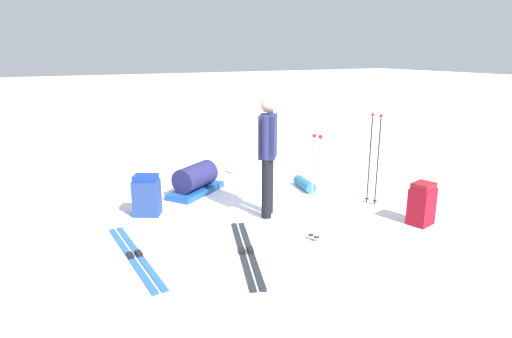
{
  "coord_description": "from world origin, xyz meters",
  "views": [
    {
      "loc": [
        -5.17,
        2.73,
        2.29
      ],
      "look_at": [
        0.0,
        0.0,
        0.7
      ],
      "focal_mm": 30.61,
      "sensor_mm": 36.0,
      "label": 1
    }
  ],
  "objects": [
    {
      "name": "ground_plane",
      "position": [
        0.0,
        0.0,
        0.0
      ],
      "size": [
        80.0,
        80.0,
        0.0
      ],
      "primitive_type": "plane",
      "color": "white"
    },
    {
      "name": "skier_standing",
      "position": [
        -0.03,
        -0.17,
        0.95
      ],
      "size": [
        0.47,
        0.38,
        1.7
      ],
      "color": "black",
      "rests_on": "ground_plane"
    },
    {
      "name": "ski_pair_near",
      "position": [
        -0.48,
        1.83,
        0.01
      ],
      "size": [
        1.85,
        0.26,
        0.05
      ],
      "color": "#2559AC",
      "rests_on": "ground_plane"
    },
    {
      "name": "ski_pair_far",
      "position": [
        -0.98,
        0.65,
        0.01
      ],
      "size": [
        1.72,
        0.73,
        0.05
      ],
      "color": "black",
      "rests_on": "ground_plane"
    },
    {
      "name": "backpack_large_dark",
      "position": [
        0.78,
        1.35,
        0.29
      ],
      "size": [
        0.41,
        0.45,
        0.6
      ],
      "color": "navy",
      "rests_on": "ground_plane"
    },
    {
      "name": "backpack_bright",
      "position": [
        -1.3,
        -1.85,
        0.29
      ],
      "size": [
        0.33,
        0.37,
        0.59
      ],
      "color": "maroon",
      "rests_on": "ground_plane"
    },
    {
      "name": "ski_poles_planted_near",
      "position": [
        -1.06,
        -0.25,
        0.75
      ],
      "size": [
        0.16,
        0.1,
        1.35
      ],
      "color": "#ACBCBC",
      "rests_on": "ground_plane"
    },
    {
      "name": "ski_poles_planted_far",
      "position": [
        -0.36,
        -1.82,
        0.77
      ],
      "size": [
        0.2,
        0.11,
        1.4
      ],
      "color": "black",
      "rests_on": "ground_plane"
    },
    {
      "name": "gear_sled",
      "position": [
        1.39,
        0.4,
        0.22
      ],
      "size": [
        0.98,
        1.14,
        0.49
      ],
      "color": "#194A96",
      "rests_on": "ground_plane"
    },
    {
      "name": "sleeping_mat_rolled",
      "position": [
        0.73,
        -1.33,
        0.09
      ],
      "size": [
        0.57,
        0.27,
        0.18
      ],
      "primitive_type": "cylinder",
      "rotation": [
        0.0,
        1.57,
        2.98
      ],
      "color": "teal",
      "rests_on": "ground_plane"
    },
    {
      "name": "thermos_bottle",
      "position": [
        2.17,
        -0.64,
        0.13
      ],
      "size": [
        0.07,
        0.07,
        0.26
      ],
      "primitive_type": "cylinder",
      "color": "#BBB9C4",
      "rests_on": "ground_plane"
    }
  ]
}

